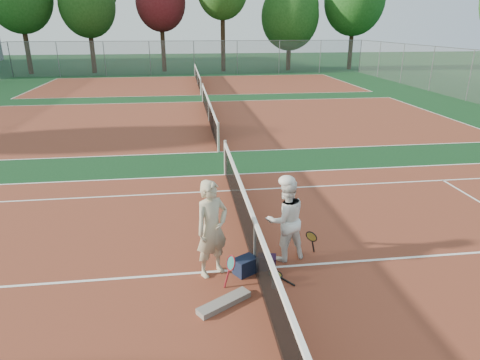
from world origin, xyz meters
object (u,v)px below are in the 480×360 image
object	(u,v)px
net_main	(255,245)
racket_spare	(275,275)
player_a	(212,229)
water_bottle	(274,280)
player_b	(285,220)
racket_red	(231,271)
sports_bag_purple	(267,262)
racket_black_held	(311,244)
sports_bag_navy	(245,266)

from	to	relation	value
net_main	racket_spare	bearing A→B (deg)	-39.70
player_a	water_bottle	bearing A→B (deg)	-63.56
player_b	racket_red	world-z (taller)	player_b
water_bottle	player_a	bearing A→B (deg)	148.72
sports_bag_purple	water_bottle	world-z (taller)	water_bottle
racket_red	net_main	bearing A→B (deg)	16.30
sports_bag_purple	racket_black_held	bearing A→B (deg)	20.32
racket_spare	net_main	bearing A→B (deg)	15.01
water_bottle	racket_black_held	bearing A→B (deg)	46.04
player_b	sports_bag_purple	xyz separation A→B (m)	(-0.42, -0.37, -0.70)
net_main	water_bottle	distance (m)	0.79
player_a	sports_bag_navy	size ratio (longest dim) A/B	4.53
racket_red	sports_bag_purple	distance (m)	0.88
net_main	racket_black_held	world-z (taller)	net_main
water_bottle	player_b	bearing A→B (deg)	67.48
player_a	racket_spare	xyz separation A→B (m)	(1.14, -0.25, -0.90)
net_main	sports_bag_purple	size ratio (longest dim) A/B	32.08
sports_bag_navy	racket_black_held	bearing A→B (deg)	18.11
player_a	sports_bag_purple	bearing A→B (deg)	-31.95
net_main	racket_red	xyz separation A→B (m)	(-0.51, -0.48, -0.22)
player_a	water_bottle	xyz separation A→B (m)	(1.03, -0.63, -0.77)
racket_spare	sports_bag_purple	distance (m)	0.31
racket_spare	water_bottle	world-z (taller)	water_bottle
racket_red	racket_black_held	size ratio (longest dim) A/B	1.04
racket_black_held	net_main	bearing A→B (deg)	-34.17
sports_bag_purple	water_bottle	size ratio (longest dim) A/B	1.14
water_bottle	sports_bag_navy	bearing A→B (deg)	129.02
racket_spare	player_b	bearing A→B (deg)	-61.58
racket_spare	sports_bag_navy	bearing A→B (deg)	38.13
player_b	racket_spare	size ratio (longest dim) A/B	2.79
racket_black_held	water_bottle	bearing A→B (deg)	-3.61
sports_bag_purple	sports_bag_navy	bearing A→B (deg)	-167.08
sports_bag_navy	water_bottle	distance (m)	0.69
sports_bag_purple	racket_red	bearing A→B (deg)	-148.42
racket_spare	player_a	bearing A→B (deg)	42.19
player_b	racket_black_held	bearing A→B (deg)	164.77
racket_black_held	water_bottle	world-z (taller)	racket_black_held
net_main	water_bottle	size ratio (longest dim) A/B	36.60
racket_black_held	racket_spare	xyz separation A→B (m)	(-0.85, -0.61, -0.26)
net_main	racket_red	world-z (taller)	net_main
racket_black_held	water_bottle	size ratio (longest dim) A/B	1.87
racket_red	sports_bag_purple	world-z (taller)	racket_red
player_a	racket_black_held	distance (m)	2.12
net_main	player_a	world-z (taller)	player_a
net_main	sports_bag_navy	bearing A→B (deg)	-147.81
sports_bag_purple	racket_spare	bearing A→B (deg)	-66.48
player_a	sports_bag_purple	size ratio (longest dim) A/B	5.38
net_main	racket_black_held	distance (m)	1.26
sports_bag_purple	player_a	bearing A→B (deg)	-179.68
player_a	sports_bag_purple	distance (m)	1.29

